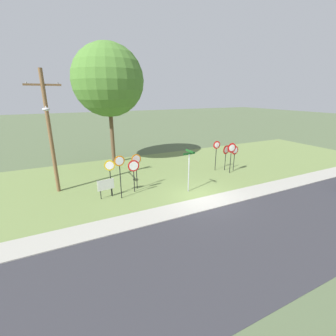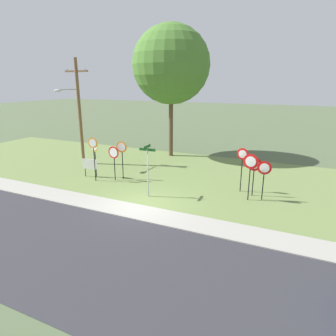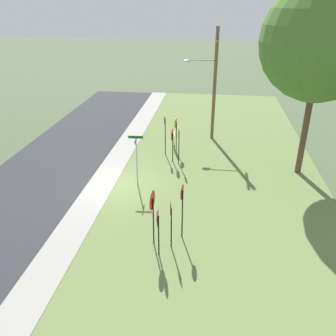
% 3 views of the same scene
% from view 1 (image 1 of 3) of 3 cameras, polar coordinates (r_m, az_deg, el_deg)
% --- Properties ---
extents(ground_plane, '(160.00, 160.00, 0.00)m').
position_cam_1_polar(ground_plane, '(15.58, 8.28, -7.27)').
color(ground_plane, '#4C5B3D').
extents(road_asphalt, '(44.00, 6.40, 0.01)m').
position_cam_1_polar(road_asphalt, '(12.46, 21.27, -15.27)').
color(road_asphalt, '#2D2D33').
rests_on(road_asphalt, ground_plane).
extents(sidewalk_strip, '(44.00, 1.60, 0.06)m').
position_cam_1_polar(sidewalk_strip, '(14.99, 10.03, -8.30)').
color(sidewalk_strip, '#99968C').
rests_on(sidewalk_strip, ground_plane).
extents(grass_median, '(44.00, 12.00, 0.04)m').
position_cam_1_polar(grass_median, '(20.41, -1.24, -0.87)').
color(grass_median, olive).
rests_on(grass_median, ground_plane).
extents(stop_sign_near_left, '(0.72, 0.13, 2.56)m').
position_cam_1_polar(stop_sign_near_left, '(16.28, -7.76, 1.02)').
color(stop_sign_near_left, black).
rests_on(stop_sign_near_left, grass_median).
extents(stop_sign_near_right, '(0.67, 0.11, 2.87)m').
position_cam_1_polar(stop_sign_near_right, '(14.86, -11.72, -0.02)').
color(stop_sign_near_right, black).
rests_on(stop_sign_near_right, grass_median).
extents(stop_sign_far_left, '(0.68, 0.13, 2.46)m').
position_cam_1_polar(stop_sign_far_left, '(15.48, -14.03, -0.57)').
color(stop_sign_far_left, black).
rests_on(stop_sign_far_left, grass_median).
extents(stop_sign_far_center, '(0.79, 0.10, 2.28)m').
position_cam_1_polar(stop_sign_far_center, '(15.85, -8.40, -0.25)').
color(stop_sign_far_center, black).
rests_on(stop_sign_far_center, grass_median).
extents(yield_sign_near_left, '(0.68, 0.12, 2.63)m').
position_cam_1_polar(yield_sign_near_left, '(20.62, 11.79, 4.64)').
color(yield_sign_near_left, black).
rests_on(yield_sign_near_left, grass_median).
extents(yield_sign_near_right, '(0.77, 0.17, 2.25)m').
position_cam_1_polar(yield_sign_near_right, '(20.86, 14.05, 3.84)').
color(yield_sign_near_right, black).
rests_on(yield_sign_near_right, grass_median).
extents(yield_sign_far_left, '(0.83, 0.13, 2.61)m').
position_cam_1_polar(yield_sign_far_left, '(20.17, 15.30, 4.13)').
color(yield_sign_far_left, black).
rests_on(yield_sign_far_left, grass_median).
extents(yield_sign_far_right, '(0.75, 0.12, 2.22)m').
position_cam_1_polar(yield_sign_far_right, '(20.94, 16.07, 3.65)').
color(yield_sign_far_right, black).
rests_on(yield_sign_far_right, grass_median).
extents(street_name_post, '(0.96, 0.82, 2.96)m').
position_cam_1_polar(street_name_post, '(15.78, 5.13, 0.20)').
color(street_name_post, '#9EA0A8').
rests_on(street_name_post, grass_median).
extents(utility_pole, '(2.10, 2.42, 7.98)m').
position_cam_1_polar(utility_pole, '(16.83, -27.04, 8.44)').
color(utility_pole, brown).
rests_on(utility_pole, grass_median).
extents(notice_board, '(1.09, 0.19, 1.25)m').
position_cam_1_polar(notice_board, '(15.59, -14.96, -4.20)').
color(notice_board, black).
rests_on(notice_board, grass_median).
extents(oak_tree_left, '(6.37, 6.37, 10.80)m').
position_cam_1_polar(oak_tree_left, '(22.82, -14.44, 20.01)').
color(oak_tree_left, brown).
rests_on(oak_tree_left, grass_median).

